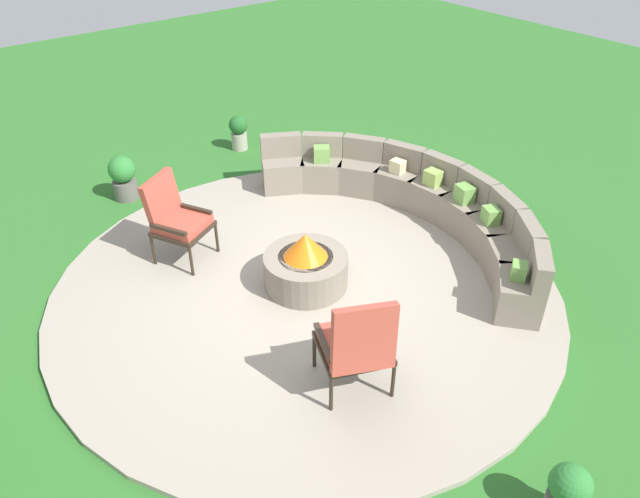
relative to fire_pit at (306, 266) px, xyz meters
The scene contains 9 objects.
ground_plane 0.31m from the fire_pit, ahead, with size 24.00×24.00×0.00m, color #2D6B28.
patio_circle 0.28m from the fire_pit, ahead, with size 5.62×5.62×0.06m, color #9E9384.
fire_pit is the anchor object (origin of this frame).
curved_stone_bench 1.87m from the fire_pit, 95.05° to the left, with size 4.41×1.75×0.75m.
lounge_chair_front_left 1.63m from the fire_pit, 148.77° to the right, with size 0.77×0.77×1.03m.
lounge_chair_front_right 1.64m from the fire_pit, 21.30° to the right, with size 0.80×0.80×1.06m.
potted_plant_1 3.28m from the fire_pit, 167.35° to the right, with size 0.37×0.37×0.63m.
potted_plant_2 3.38m from the fire_pit, ahead, with size 0.31×0.31×0.55m.
potted_plant_4 3.85m from the fire_pit, 158.81° to the left, with size 0.30×0.30×0.56m.
Camera 1 is at (4.28, -3.21, 4.21)m, focal length 33.86 mm.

